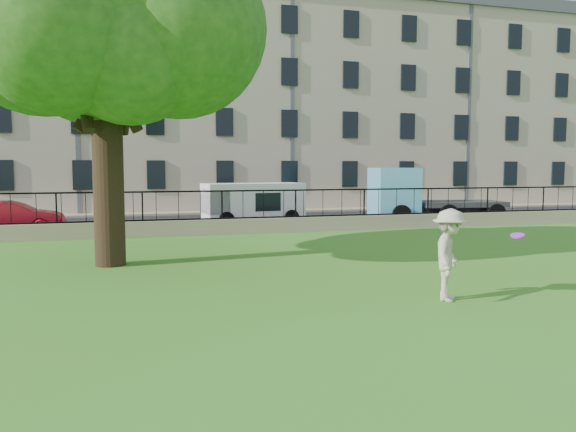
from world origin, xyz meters
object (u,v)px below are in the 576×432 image
object	(u,v)px
tree	(99,8)
man	(450,255)
blue_truck	(435,195)
frisbee	(517,236)
white_van	(253,204)
red_sedan	(13,218)

from	to	relation	value
tree	man	distance (m)	10.73
tree	blue_truck	bearing A→B (deg)	29.21
frisbee	man	bearing A→B (deg)	177.00
man	blue_truck	distance (m)	16.66
tree	man	size ratio (longest dim) A/B	5.57
white_van	blue_truck	distance (m)	8.85
white_van	man	bearing A→B (deg)	-94.77
blue_truck	white_van	bearing A→B (deg)	-179.17
frisbee	white_van	distance (m)	15.65
man	blue_truck	xyz separation A→B (m)	(8.29, 14.44, 0.39)
red_sedan	white_van	world-z (taller)	white_van
tree	red_sedan	world-z (taller)	tree
man	blue_truck	bearing A→B (deg)	9.14
blue_truck	red_sedan	bearing A→B (deg)	-173.24
tree	red_sedan	bearing A→B (deg)	113.82
white_van	blue_truck	xyz separation A→B (m)	(8.79, -1.00, 0.35)
man	red_sedan	xyz separation A→B (m)	(-10.41, 14.63, -0.27)
red_sedan	blue_truck	xyz separation A→B (m)	(18.70, -0.18, 0.66)
man	white_van	size ratio (longest dim) A/B	0.40
tree	white_van	distance (m)	12.59
man	frisbee	xyz separation A→B (m)	(1.50, -0.08, 0.34)
frisbee	white_van	xyz separation A→B (m)	(-2.00, 15.52, -0.30)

